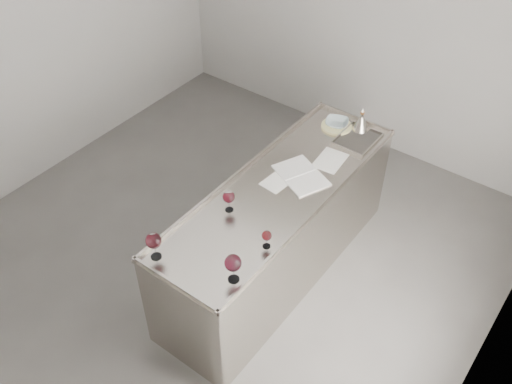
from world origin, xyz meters
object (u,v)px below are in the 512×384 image
Objects in this scene: wine_glass_small at (267,236)px; wine_glass_right at (233,264)px; counter at (278,231)px; notebook at (301,175)px; wine_glass_middle at (229,197)px; wine_funnel at (361,123)px; wine_glass_left at (154,241)px; ceramic_bowl at (337,123)px.

wine_glass_right is at bearing -90.00° from wine_glass_small.
wine_glass_right is (0.27, -0.92, 0.63)m from counter.
wine_glass_small is at bearing -49.39° from notebook.
notebook is (-0.23, 0.78, -0.09)m from wine_glass_small.
wine_glass_middle is 0.46m from wine_glass_small.
counter is at bearing -95.97° from wine_funnel.
wine_glass_right is 1.00× the size of wine_funnel.
wine_glass_middle is at bearing -111.57° from counter.
wine_glass_middle is 0.81× the size of wine_funnel.
wine_glass_left is 0.67m from wine_glass_middle.
wine_glass_left is 2.20m from wine_funnel.
counter is at bearing 106.65° from wine_glass_right.
notebook is 0.76m from ceramic_bowl.
wine_glass_right is at bearing -48.73° from wine_glass_middle.
notebook is 0.85m from wine_funnel.
wine_glass_right is at bearing -79.71° from ceramic_bowl.
wine_glass_middle is 0.80× the size of wine_glass_right.
ceramic_bowl is at bearing 102.71° from wine_glass_small.
notebook is at bearing 106.23° from wine_glass_small.
wine_glass_left is at bearing -163.57° from wine_glass_right.
wine_funnel is (-0.16, 1.63, -0.03)m from wine_glass_small.
wine_glass_small is 0.71× the size of ceramic_bowl.
wine_glass_right reaches higher than wine_glass_small.
ceramic_bowl is 0.91× the size of wine_funnel.
wine_glass_left is at bearing -100.18° from wine_funnel.
ceramic_bowl is at bearing 84.32° from wine_glass_left.
wine_glass_left is at bearing -104.28° from counter.
wine_glass_right is 0.37m from wine_glass_small.
wine_glass_middle is 0.89× the size of ceramic_bowl.
wine_glass_small is 0.28× the size of notebook.
wine_glass_right and wine_funnel have the same top height.
wine_glass_left is at bearing -135.97° from wine_glass_small.
wine_funnel is (0.07, 0.85, 0.06)m from notebook.
counter is 13.55× the size of wine_glass_middle.
ceramic_bowl is at bearing 123.31° from notebook.
wine_glass_small reaches higher than counter.
wine_glass_small is 0.65× the size of wine_funnel.
counter is 1.21m from wine_funnel.
notebook is (-0.23, 1.15, -0.15)m from wine_glass_right.
wine_glass_right reaches higher than wine_glass_left.
wine_glass_left is at bearing -95.68° from ceramic_bowl.
wine_glass_right is 0.43× the size of notebook.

